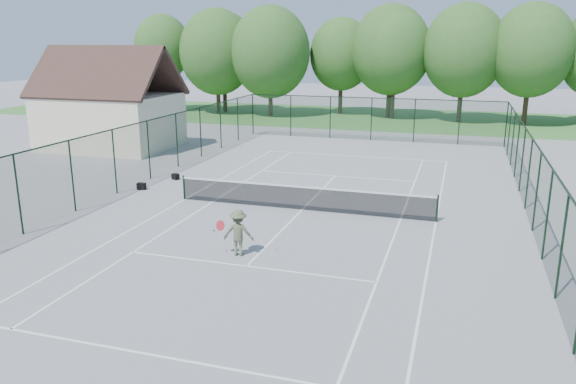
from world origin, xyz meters
name	(u,v)px	position (x,y,z in m)	size (l,w,h in m)	color
ground	(302,210)	(0.00, 0.00, 0.00)	(140.00, 140.00, 0.00)	gray
grass_far	(392,118)	(0.00, 30.00, 0.01)	(80.00, 16.00, 0.01)	#438235
court_lines	(302,210)	(0.00, 0.00, 0.00)	(11.05, 23.85, 0.01)	white
tennis_net	(302,197)	(0.00, 0.00, 0.58)	(11.08, 0.08, 1.10)	black
fence_enclosure	(302,174)	(0.00, 0.00, 1.56)	(18.05, 36.05, 3.02)	#1C3A23
utility_building	(109,100)	(-16.00, 10.00, 3.12)	(8.60, 6.27, 6.63)	#F5EDC7
tree_line_far	(395,51)	(0.00, 30.00, 5.99)	(39.40, 6.40, 9.70)	#3F291D
sports_bag_a	(141,186)	(-8.27, 0.94, 0.16)	(0.40, 0.24, 0.32)	black
sports_bag_b	(175,177)	(-7.68, 3.22, 0.15)	(0.39, 0.24, 0.30)	black
tennis_player	(238,233)	(-0.61, -5.56, 0.78)	(1.79, 0.85, 1.57)	#596142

